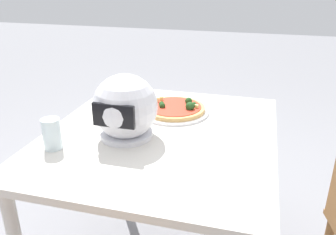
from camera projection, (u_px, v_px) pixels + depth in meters
dining_table at (161, 149)px, 1.51m from camera, size 0.94×1.07×0.71m
pizza_plate at (174, 111)px, 1.68m from camera, size 0.33×0.33×0.01m
pizza at (175, 108)px, 1.67m from camera, size 0.29×0.29×0.05m
motorcycle_helmet at (125, 108)px, 1.39m from camera, size 0.26×0.26×0.26m
drinking_glass at (52, 134)px, 1.32m from camera, size 0.07×0.07×0.12m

